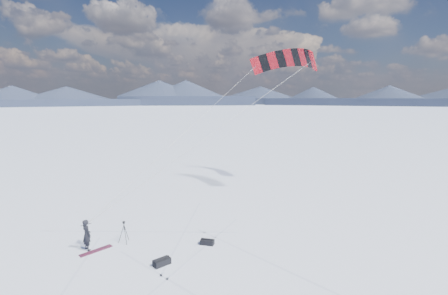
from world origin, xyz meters
TOP-DOWN VIEW (x-y plane):
  - ground at (0.00, 0.00)m, footprint 1800.00×1800.00m
  - horizon_hills at (-0.00, 0.00)m, footprint 704.00×705.94m
  - snow_tracks at (-0.65, -0.35)m, footprint 14.76×10.25m
  - snowkiter at (-1.47, 2.07)m, footprint 0.54×0.68m
  - snowboard at (-1.14, 1.69)m, footprint 1.69×0.71m
  - tripod at (0.37, 1.87)m, footprint 0.61×0.54m
  - gear_bag_a at (1.17, -1.45)m, footprint 0.86×0.50m
  - gear_bag_b at (4.02, -0.74)m, footprint 0.75×0.77m
  - power_kite at (14.81, 5.17)m, footprint 17.54×6.19m

SIDE VIEW (x-z plane):
  - ground at x=0.00m, z-range 0.00..0.00m
  - snowkiter at x=-1.47m, z-range -0.81..0.81m
  - snow_tracks at x=-0.65m, z-range 0.00..0.01m
  - snowboard at x=-1.14m, z-range 0.00..0.04m
  - gear_bag_b at x=4.02m, z-range -0.02..0.31m
  - gear_bag_a at x=1.17m, z-range -0.02..0.34m
  - tripod at x=0.37m, z-range 0.18..1.39m
  - horizon_hills at x=0.00m, z-range -0.57..10.37m
  - power_kite at x=14.81m, z-range 5.55..15.84m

